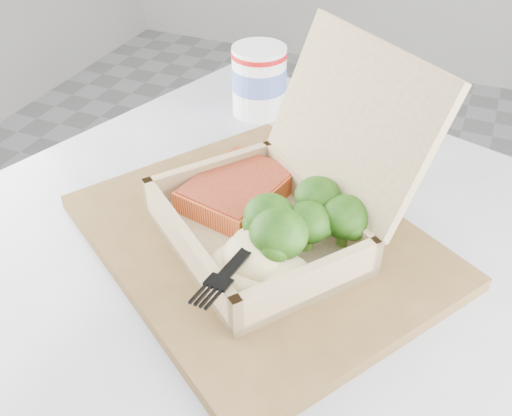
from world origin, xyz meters
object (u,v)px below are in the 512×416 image
at_px(cafe_table, 264,363).
at_px(serving_tray, 257,240).
at_px(paper_cup, 259,78).
at_px(takeout_container, 286,194).

xyz_separation_m(cafe_table, serving_tray, (-0.01, 0.01, 0.19)).
bearing_deg(cafe_table, paper_cup, 113.86).
distance_m(cafe_table, takeout_container, 0.24).
distance_m(cafe_table, paper_cup, 0.39).
bearing_deg(cafe_table, takeout_container, 70.64).
bearing_deg(serving_tray, takeout_container, 36.81).
distance_m(cafe_table, serving_tray, 0.19).
xyz_separation_m(serving_tray, paper_cup, (-0.11, 0.27, 0.04)).
relative_size(cafe_table, takeout_container, 2.95).
xyz_separation_m(serving_tray, takeout_container, (0.02, 0.02, 0.05)).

